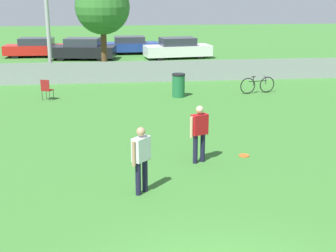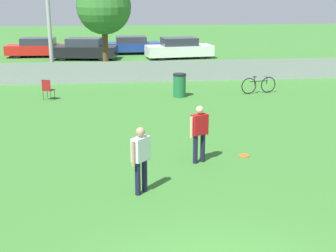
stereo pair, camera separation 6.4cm
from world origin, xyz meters
name	(u,v)px [view 1 (the left image)]	position (x,y,z in m)	size (l,w,h in m)	color
fence_backline	(144,72)	(0.00, 18.00, 0.55)	(26.20, 0.07, 1.21)	gray
tree_near_pole	(102,7)	(-2.05, 20.16, 3.71)	(2.94, 2.94, 5.20)	brown
player_receiver_white	(141,155)	(-1.03, 4.20, 0.93)	(0.47, 0.48, 1.60)	#191933
player_thrower_red	(199,130)	(0.66, 6.06, 0.93)	(0.56, 0.39, 1.60)	#191933
frisbee_disc	(244,156)	(2.05, 6.40, 0.01)	(0.30, 0.30, 0.03)	#E5591E
folding_chair_sideline	(46,88)	(-4.48, 14.38, 0.51)	(0.52, 0.52, 0.91)	#333338
bicycle_sideline	(257,85)	(4.99, 14.68, 0.38)	(1.71, 0.47, 0.80)	black
trash_bin	(179,85)	(1.27, 14.34, 0.53)	(0.58, 0.58, 1.04)	#1E6638
parked_car_red	(37,48)	(-6.95, 28.62, 0.65)	(4.56, 1.82, 1.35)	black
parked_car_dark	(83,49)	(-3.61, 26.89, 0.70)	(4.63, 2.51, 1.46)	black
parked_car_blue	(129,45)	(-0.31, 29.54, 0.65)	(4.35, 1.92, 1.29)	black
parked_car_white	(178,48)	(2.95, 26.71, 0.69)	(4.79, 2.38, 1.44)	black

